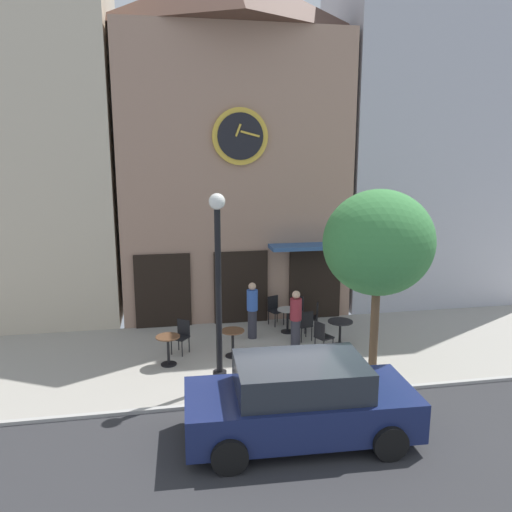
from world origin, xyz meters
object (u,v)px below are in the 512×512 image
at_px(cafe_table_leftmost, 233,339).
at_px(pedestrian_blue, 252,310).
at_px(cafe_table_rightmost, 168,346).
at_px(parked_car_navy, 300,401).
at_px(cafe_chair_under_awning, 182,334).
at_px(cafe_chair_by_entrance, 322,335).
at_px(pedestrian_maroon, 296,319).
at_px(cafe_chair_corner, 305,323).
at_px(cafe_table_near_curb, 340,328).
at_px(cafe_chair_curbside, 314,315).
at_px(street_tree, 379,243).
at_px(street_lamp, 218,292).
at_px(cafe_chair_near_lamp, 275,308).
at_px(cafe_table_center_left, 288,317).
at_px(cafe_chair_mid_row, 296,308).

relative_size(cafe_table_leftmost, pedestrian_blue, 0.44).
bearing_deg(cafe_table_rightmost, parked_car_navy, -57.87).
height_order(cafe_chair_under_awning, cafe_chair_by_entrance, same).
bearing_deg(parked_car_navy, pedestrian_blue, 89.76).
xyz_separation_m(pedestrian_maroon, pedestrian_blue, (-1.02, 1.05, 0.00)).
relative_size(cafe_chair_corner, cafe_chair_by_entrance, 1.00).
xyz_separation_m(cafe_table_near_curb, cafe_chair_under_awning, (-4.37, 0.33, 0.02)).
xyz_separation_m(cafe_chair_by_entrance, cafe_chair_curbside, (0.27, 1.62, 0.00)).
height_order(street_tree, pedestrian_maroon, street_tree).
relative_size(street_lamp, pedestrian_blue, 2.68).
distance_m(cafe_table_near_curb, parked_car_navy, 4.87).
xyz_separation_m(cafe_chair_corner, cafe_chair_curbside, (0.45, 0.63, 0.00)).
bearing_deg(parked_car_navy, cafe_table_rightmost, 122.13).
bearing_deg(cafe_chair_near_lamp, cafe_chair_by_entrance, -73.92).
xyz_separation_m(street_tree, cafe_table_center_left, (-1.31, 3.27, -2.79)).
height_order(cafe_table_center_left, cafe_chair_mid_row, cafe_chair_mid_row).
height_order(cafe_chair_corner, pedestrian_blue, pedestrian_blue).
height_order(cafe_table_rightmost, cafe_chair_near_lamp, cafe_chair_near_lamp).
distance_m(cafe_table_leftmost, cafe_chair_by_entrance, 2.39).
bearing_deg(cafe_table_center_left, cafe_table_leftmost, -141.00).
xyz_separation_m(street_lamp, street_tree, (3.72, -0.10, 1.00)).
bearing_deg(cafe_chair_mid_row, cafe_chair_curbside, -67.75).
xyz_separation_m(cafe_chair_under_awning, parked_car_navy, (2.04, -4.60, 0.23)).
height_order(cafe_table_center_left, cafe_table_near_curb, cafe_table_near_curb).
bearing_deg(cafe_chair_mid_row, cafe_table_near_curb, -69.79).
distance_m(cafe_table_rightmost, cafe_table_center_left, 3.97).
height_order(street_lamp, cafe_chair_curbside, street_lamp).
distance_m(cafe_table_rightmost, cafe_chair_corner, 4.01).
xyz_separation_m(cafe_table_rightmost, cafe_chair_curbside, (4.34, 1.61, 0.02)).
relative_size(street_tree, cafe_chair_corner, 5.02).
distance_m(pedestrian_blue, parked_car_navy, 5.32).
height_order(cafe_table_leftmost, cafe_table_near_curb, cafe_table_near_curb).
height_order(street_tree, cafe_chair_corner, street_tree).
relative_size(street_tree, cafe_chair_by_entrance, 5.02).
bearing_deg(cafe_table_near_curb, cafe_chair_corner, 147.10).
distance_m(street_tree, parked_car_navy, 4.22).
distance_m(cafe_chair_corner, parked_car_navy, 5.04).
bearing_deg(cafe_chair_mid_row, cafe_table_leftmost, -136.89).
bearing_deg(parked_car_navy, cafe_table_leftmost, 100.00).
height_order(cafe_table_leftmost, cafe_chair_mid_row, cafe_chair_mid_row).
height_order(cafe_table_rightmost, cafe_chair_curbside, cafe_chair_curbside).
height_order(cafe_chair_under_awning, cafe_chair_near_lamp, same).
distance_m(cafe_table_rightmost, cafe_chair_under_awning, 0.84).
height_order(cafe_table_leftmost, cafe_chair_under_awning, cafe_chair_under_awning).
xyz_separation_m(cafe_chair_curbside, pedestrian_maroon, (-0.88, -1.19, 0.33)).
bearing_deg(cafe_table_near_curb, pedestrian_maroon, -179.83).
bearing_deg(pedestrian_maroon, parked_car_navy, -103.73).
bearing_deg(cafe_chair_mid_row, pedestrian_blue, -149.28).
xyz_separation_m(cafe_table_near_curb, cafe_chair_corner, (-0.85, 0.55, 0.02)).
xyz_separation_m(cafe_table_rightmost, cafe_chair_mid_row, (4.01, 2.42, 0.02)).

